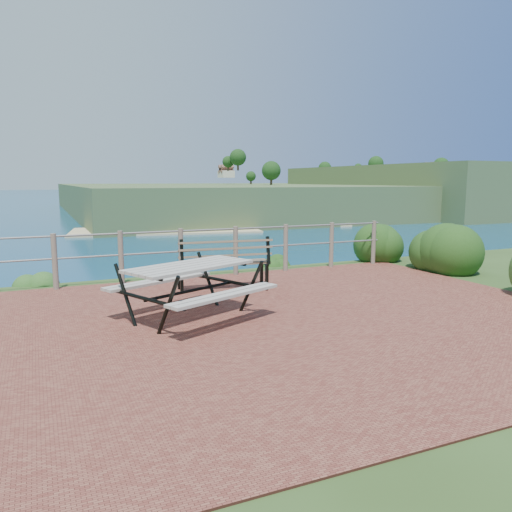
{
  "coord_description": "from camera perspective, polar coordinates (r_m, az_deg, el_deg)",
  "views": [
    {
      "loc": [
        -2.55,
        -6.07,
        1.95
      ],
      "look_at": [
        0.62,
        1.13,
        0.75
      ],
      "focal_mm": 35.0,
      "sensor_mm": 36.0,
      "label": 1
    }
  ],
  "objects": [
    {
      "name": "safety_railing",
      "position": [
        9.86,
        -8.57,
        0.54
      ],
      "size": [
        9.4,
        0.1,
        1.0
      ],
      "color": "#6B5B4C",
      "rests_on": "ground"
    },
    {
      "name": "distant_bay",
      "position": [
        272.77,
        16.41,
        7.57
      ],
      "size": [
        290.0,
        232.36,
        24.0
      ],
      "color": "#426432",
      "rests_on": "ground"
    },
    {
      "name": "shrub_right_front",
      "position": [
        11.62,
        20.72,
        -1.56
      ],
      "size": [
        1.28,
        1.28,
        1.81
      ],
      "primitive_type": "ellipsoid",
      "color": "#1F4013",
      "rests_on": "ground"
    },
    {
      "name": "shrub_lip_east",
      "position": [
        11.76,
        2.55,
        -0.89
      ],
      "size": [
        0.73,
        0.73,
        0.46
      ],
      "primitive_type": "ellipsoid",
      "color": "#1F4013",
      "rests_on": "ground"
    },
    {
      "name": "shrub_right_edge",
      "position": [
        12.45,
        14.24,
        -0.62
      ],
      "size": [
        1.17,
        1.17,
        1.66
      ],
      "primitive_type": "ellipsoid",
      "color": "#1F4013",
      "rests_on": "ground"
    },
    {
      "name": "ocean",
      "position": [
        206.1,
        -23.32,
        7.41
      ],
      "size": [
        1200.0,
        1200.0,
        0.0
      ],
      "primitive_type": "plane",
      "color": "#135C75",
      "rests_on": "ground"
    },
    {
      "name": "picnic_table",
      "position": [
        7.05,
        -7.52,
        -3.36
      ],
      "size": [
        1.95,
        1.45,
        0.76
      ],
      "rotation": [
        0.0,
        0.0,
        0.42
      ],
      "color": "#9F9A8F",
      "rests_on": "ground"
    },
    {
      "name": "shrub_lip_west",
      "position": [
        10.2,
        -23.7,
        -3.09
      ],
      "size": [
        0.67,
        0.67,
        0.38
      ],
      "primitive_type": "ellipsoid",
      "color": "#2E5720",
      "rests_on": "ground"
    },
    {
      "name": "ground",
      "position": [
        6.87,
        -0.98,
        -7.81
      ],
      "size": [
        10.0,
        7.0,
        0.12
      ],
      "primitive_type": "cube",
      "color": "brown",
      "rests_on": "ground"
    },
    {
      "name": "park_bench",
      "position": [
        8.93,
        -3.79,
        0.08
      ],
      "size": [
        1.71,
        0.61,
        0.94
      ],
      "rotation": [
        0.0,
        0.0,
        -0.12
      ],
      "color": "brown",
      "rests_on": "ground"
    }
  ]
}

